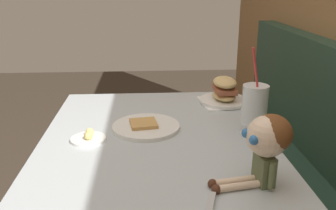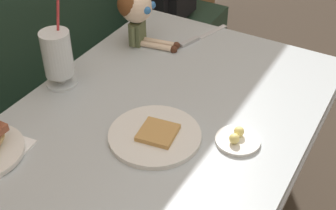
{
  "view_description": "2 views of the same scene",
  "coord_description": "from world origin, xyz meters",
  "px_view_note": "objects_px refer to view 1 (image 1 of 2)",
  "views": [
    {
      "loc": [
        1.14,
        0.15,
        1.27
      ],
      "look_at": [
        -0.03,
        0.22,
        0.86
      ],
      "focal_mm": 39.03,
      "sensor_mm": 36.0,
      "label": 1
    },
    {
      "loc": [
        -0.91,
        -0.35,
        1.56
      ],
      "look_at": [
        -0.02,
        0.16,
        0.79
      ],
      "focal_mm": 49.8,
      "sensor_mm": 36.0,
      "label": 2
    }
  ],
  "objects_px": {
    "sandwich_plate": "(224,93)",
    "seated_doll": "(267,140)",
    "butter_saucer": "(88,138)",
    "toast_plate": "(146,126)",
    "milkshake_glass": "(254,108)"
  },
  "relations": [
    {
      "from": "milkshake_glass",
      "to": "butter_saucer",
      "type": "xyz_separation_m",
      "value": [
        0.02,
        -0.58,
        -0.09
      ]
    },
    {
      "from": "butter_saucer",
      "to": "seated_doll",
      "type": "height_order",
      "value": "seated_doll"
    },
    {
      "from": "toast_plate",
      "to": "seated_doll",
      "type": "distance_m",
      "value": 0.53
    },
    {
      "from": "toast_plate",
      "to": "seated_doll",
      "type": "relative_size",
      "value": 1.1
    },
    {
      "from": "toast_plate",
      "to": "butter_saucer",
      "type": "bearing_deg",
      "value": -64.55
    },
    {
      "from": "sandwich_plate",
      "to": "butter_saucer",
      "type": "height_order",
      "value": "sandwich_plate"
    },
    {
      "from": "milkshake_glass",
      "to": "seated_doll",
      "type": "bearing_deg",
      "value": -11.2
    },
    {
      "from": "toast_plate",
      "to": "seated_doll",
      "type": "height_order",
      "value": "seated_doll"
    },
    {
      "from": "milkshake_glass",
      "to": "seated_doll",
      "type": "xyz_separation_m",
      "value": [
        0.33,
        -0.07,
        0.03
      ]
    },
    {
      "from": "toast_plate",
      "to": "milkshake_glass",
      "type": "distance_m",
      "value": 0.4
    },
    {
      "from": "milkshake_glass",
      "to": "toast_plate",
      "type": "bearing_deg",
      "value": -100.66
    },
    {
      "from": "milkshake_glass",
      "to": "sandwich_plate",
      "type": "relative_size",
      "value": 1.42
    },
    {
      "from": "sandwich_plate",
      "to": "seated_doll",
      "type": "xyz_separation_m",
      "value": [
        0.68,
        -0.04,
        0.08
      ]
    },
    {
      "from": "butter_saucer",
      "to": "seated_doll",
      "type": "bearing_deg",
      "value": 58.85
    },
    {
      "from": "toast_plate",
      "to": "seated_doll",
      "type": "xyz_separation_m",
      "value": [
        0.4,
        0.32,
        0.12
      ]
    }
  ]
}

